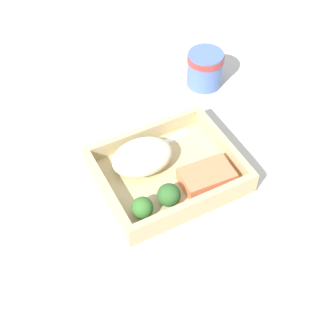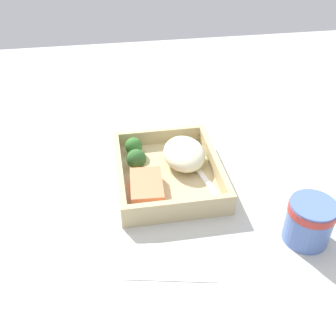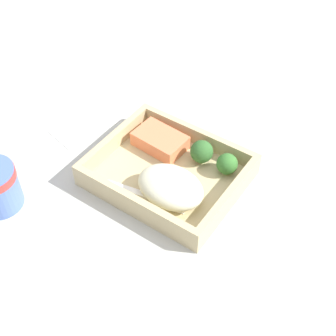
% 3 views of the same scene
% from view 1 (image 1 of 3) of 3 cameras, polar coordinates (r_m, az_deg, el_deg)
% --- Properties ---
extents(ground_plane, '(1.60, 1.60, 0.02)m').
position_cam_1_polar(ground_plane, '(0.87, -0.00, -1.60)').
color(ground_plane, '#B5B6AD').
extents(takeout_tray, '(0.25, 0.20, 0.01)m').
position_cam_1_polar(takeout_tray, '(0.85, -0.00, -0.92)').
color(takeout_tray, tan).
rests_on(takeout_tray, ground_plane).
extents(tray_rim, '(0.25, 0.20, 0.03)m').
position_cam_1_polar(tray_rim, '(0.84, -0.00, 0.06)').
color(tray_rim, tan).
rests_on(tray_rim, takeout_tray).
extents(salmon_fillet, '(0.10, 0.07, 0.03)m').
position_cam_1_polar(salmon_fillet, '(0.83, 4.73, -1.07)').
color(salmon_fillet, '#F17D51').
rests_on(salmon_fillet, takeout_tray).
extents(mashed_potatoes, '(0.12, 0.09, 0.05)m').
position_cam_1_polar(mashed_potatoes, '(0.85, -3.15, 1.37)').
color(mashed_potatoes, beige).
rests_on(mashed_potatoes, takeout_tray).
extents(broccoli_floret_1, '(0.04, 0.04, 0.04)m').
position_cam_1_polar(broccoli_floret_1, '(0.79, 0.11, -3.34)').
color(broccoli_floret_1, '#82A25B').
rests_on(broccoli_floret_1, takeout_tray).
extents(broccoli_floret_2, '(0.04, 0.04, 0.04)m').
position_cam_1_polar(broccoli_floret_2, '(0.78, -3.14, -4.85)').
color(broccoli_floret_2, '#80AA5C').
rests_on(broccoli_floret_2, takeout_tray).
extents(fork, '(0.16, 0.05, 0.00)m').
position_cam_1_polar(fork, '(0.88, -1.96, 2.09)').
color(fork, white).
rests_on(fork, takeout_tray).
extents(paper_cup, '(0.08, 0.08, 0.08)m').
position_cam_1_polar(paper_cup, '(1.03, 4.55, 12.14)').
color(paper_cup, '#5270B6').
rests_on(paper_cup, ground_plane).
extents(receipt_slip, '(0.10, 0.16, 0.00)m').
position_cam_1_polar(receipt_slip, '(0.93, 12.54, 2.26)').
color(receipt_slip, white).
rests_on(receipt_slip, ground_plane).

